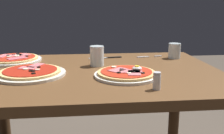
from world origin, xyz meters
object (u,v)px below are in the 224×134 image
(dining_table, at_px, (93,93))
(pizza_across_left, at_px, (31,73))
(pizza_across_right, at_px, (14,59))
(salt_shaker, at_px, (157,81))
(pizza_foreground, at_px, (127,74))
(water_glass_near, at_px, (174,52))
(water_glass_far, at_px, (97,57))
(fork, at_px, (148,57))
(knife, at_px, (108,58))

(dining_table, xyz_separation_m, pizza_across_left, (-0.28, -0.05, 0.13))
(pizza_across_right, relative_size, salt_shaker, 4.51)
(pizza_foreground, relative_size, water_glass_near, 3.24)
(water_glass_far, distance_m, fork, 0.37)
(water_glass_near, distance_m, fork, 0.16)
(knife, bearing_deg, salt_shaker, -77.75)
(water_glass_far, xyz_separation_m, salt_shaker, (0.20, -0.41, -0.01))
(dining_table, xyz_separation_m, fork, (0.34, 0.29, 0.12))
(pizza_across_right, relative_size, water_glass_far, 2.96)
(pizza_foreground, xyz_separation_m, water_glass_near, (0.34, 0.37, 0.03))
(pizza_across_left, relative_size, pizza_across_right, 1.04)
(pizza_across_right, height_order, water_glass_near, water_glass_near)
(water_glass_far, bearing_deg, pizza_foreground, -61.89)
(water_glass_near, xyz_separation_m, fork, (-0.15, 0.04, -0.04))
(water_glass_far, bearing_deg, fork, 31.14)
(water_glass_near, bearing_deg, pizza_across_left, -158.83)
(pizza_across_right, distance_m, water_glass_near, 0.92)
(pizza_across_right, distance_m, salt_shaker, 0.87)
(salt_shaker, bearing_deg, water_glass_near, 64.97)
(dining_table, bearing_deg, salt_shaker, -53.74)
(pizza_across_right, distance_m, water_glass_far, 0.48)
(water_glass_far, height_order, fork, water_glass_far)
(dining_table, bearing_deg, pizza_foreground, -39.71)
(dining_table, bearing_deg, pizza_across_right, 149.06)
(fork, relative_size, salt_shaker, 2.35)
(dining_table, relative_size, water_glass_near, 14.03)
(pizza_across_left, bearing_deg, knife, 41.88)
(salt_shaker, bearing_deg, pizza_across_right, 139.21)
(pizza_foreground, xyz_separation_m, pizza_across_right, (-0.58, 0.38, -0.00))
(pizza_foreground, bearing_deg, water_glass_far, 118.11)
(pizza_foreground, xyz_separation_m, knife, (-0.05, 0.41, -0.01))
(dining_table, xyz_separation_m, pizza_across_right, (-0.43, 0.26, 0.13))
(dining_table, height_order, water_glass_far, water_glass_far)
(knife, bearing_deg, water_glass_near, -6.16)
(dining_table, relative_size, pizza_across_left, 3.92)
(dining_table, distance_m, salt_shaker, 0.41)
(pizza_across_left, relative_size, water_glass_far, 3.06)
(pizza_across_left, xyz_separation_m, pizza_across_right, (-0.15, 0.31, 0.00))
(pizza_foreground, bearing_deg, fork, 64.69)
(pizza_across_right, bearing_deg, pizza_foreground, -33.32)
(water_glass_far, height_order, salt_shaker, water_glass_far)
(pizza_across_left, xyz_separation_m, salt_shaker, (0.51, -0.26, 0.02))
(water_glass_near, height_order, salt_shaker, water_glass_near)
(dining_table, bearing_deg, pizza_across_left, -169.84)
(dining_table, relative_size, water_glass_far, 12.00)
(pizza_across_right, xyz_separation_m, water_glass_near, (0.92, -0.01, 0.03))
(dining_table, distance_m, pizza_across_right, 0.52)
(pizza_foreground, bearing_deg, water_glass_near, 46.91)
(water_glass_far, relative_size, fork, 0.65)
(water_glass_far, relative_size, salt_shaker, 1.53)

